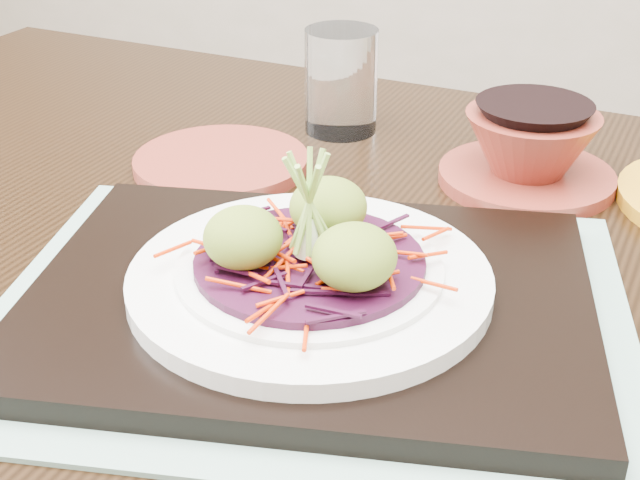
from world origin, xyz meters
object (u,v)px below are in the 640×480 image
(terracotta_side_plate, at_px, (221,162))
(water_glass, at_px, (341,81))
(serving_tray, at_px, (310,299))
(terracotta_bowl_set, at_px, (529,153))
(white_plate, at_px, (310,278))
(dining_table, at_px, (328,408))

(terracotta_side_plate, height_order, water_glass, water_glass)
(terracotta_side_plate, xyz_separation_m, water_glass, (0.07, 0.12, 0.04))
(serving_tray, distance_m, terracotta_bowl_set, 0.28)
(serving_tray, xyz_separation_m, terracotta_bowl_set, (0.11, 0.25, 0.02))
(white_plate, bearing_deg, serving_tray, 90.00)
(white_plate, distance_m, terracotta_bowl_set, 0.28)
(water_glass, xyz_separation_m, terracotta_bowl_set, (0.19, -0.07, -0.02))
(terracotta_side_plate, bearing_deg, white_plate, -51.81)
(serving_tray, xyz_separation_m, white_plate, (0.00, -0.00, 0.02))
(serving_tray, distance_m, white_plate, 0.02)
(water_glass, bearing_deg, white_plate, -75.40)
(white_plate, height_order, water_glass, water_glass)
(white_plate, relative_size, water_glass, 2.36)
(serving_tray, relative_size, water_glass, 3.63)
(serving_tray, xyz_separation_m, water_glass, (-0.08, 0.32, 0.04))
(dining_table, xyz_separation_m, water_glass, (-0.08, 0.28, 0.16))
(terracotta_side_plate, bearing_deg, terracotta_bowl_set, 12.20)
(serving_tray, distance_m, terracotta_side_plate, 0.25)
(water_glass, bearing_deg, terracotta_side_plate, -120.49)
(white_plate, relative_size, terracotta_bowl_set, 1.54)
(dining_table, height_order, serving_tray, serving_tray)
(white_plate, distance_m, terracotta_side_plate, 0.25)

